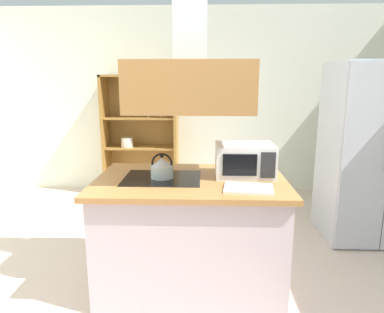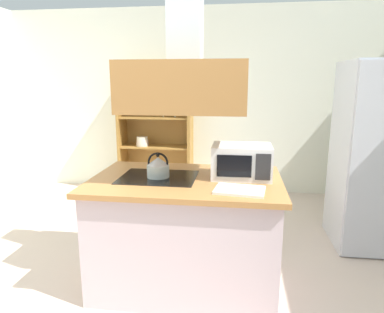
{
  "view_description": "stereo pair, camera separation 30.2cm",
  "coord_description": "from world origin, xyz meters",
  "px_view_note": "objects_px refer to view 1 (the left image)",
  "views": [
    {
      "loc": [
        0.24,
        -2.23,
        1.64
      ],
      "look_at": [
        0.14,
        0.73,
        1.0
      ],
      "focal_mm": 32.21,
      "sensor_mm": 36.0,
      "label": 1
    },
    {
      "loc": [
        0.54,
        -2.2,
        1.64
      ],
      "look_at": [
        0.14,
        0.73,
        1.0
      ],
      "focal_mm": 32.21,
      "sensor_mm": 36.0,
      "label": 2
    }
  ],
  "objects_px": {
    "cutting_board": "(248,188)",
    "dish_cabinet": "(141,142)",
    "kettle": "(162,168)",
    "microwave": "(245,160)",
    "refrigerator": "(371,153)"
  },
  "relations": [
    {
      "from": "refrigerator",
      "to": "kettle",
      "type": "distance_m",
      "value": 2.28
    },
    {
      "from": "refrigerator",
      "to": "kettle",
      "type": "bearing_deg",
      "value": -155.16
    },
    {
      "from": "microwave",
      "to": "kettle",
      "type": "bearing_deg",
      "value": -171.74
    },
    {
      "from": "refrigerator",
      "to": "dish_cabinet",
      "type": "height_order",
      "value": "refrigerator"
    },
    {
      "from": "microwave",
      "to": "dish_cabinet",
      "type": "bearing_deg",
      "value": 118.49
    },
    {
      "from": "dish_cabinet",
      "to": "cutting_board",
      "type": "distance_m",
      "value": 2.96
    },
    {
      "from": "kettle",
      "to": "microwave",
      "type": "bearing_deg",
      "value": 8.26
    },
    {
      "from": "dish_cabinet",
      "to": "cutting_board",
      "type": "relative_size",
      "value": 5.11
    },
    {
      "from": "dish_cabinet",
      "to": "refrigerator",
      "type": "bearing_deg",
      "value": -28.48
    },
    {
      "from": "kettle",
      "to": "microwave",
      "type": "relative_size",
      "value": 0.43
    },
    {
      "from": "refrigerator",
      "to": "cutting_board",
      "type": "height_order",
      "value": "refrigerator"
    },
    {
      "from": "cutting_board",
      "to": "microwave",
      "type": "height_order",
      "value": "microwave"
    },
    {
      "from": "refrigerator",
      "to": "cutting_board",
      "type": "xyz_separation_m",
      "value": [
        -1.43,
        -1.23,
        -0.01
      ]
    },
    {
      "from": "kettle",
      "to": "cutting_board",
      "type": "height_order",
      "value": "kettle"
    },
    {
      "from": "cutting_board",
      "to": "dish_cabinet",
      "type": "bearing_deg",
      "value": 114.9
    }
  ]
}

